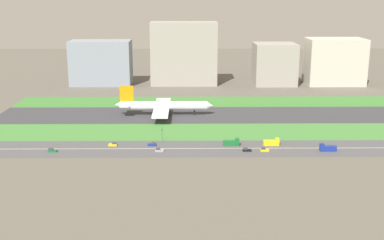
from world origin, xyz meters
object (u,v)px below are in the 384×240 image
at_px(truck_1, 328,148).
at_px(traffic_light, 162,134).
at_px(airliner, 162,106).
at_px(car_0, 264,150).
at_px(car_3, 159,150).
at_px(office_tower, 274,64).
at_px(car_1, 152,144).
at_px(terminal_building, 101,63).
at_px(truck_2, 272,142).
at_px(fuel_tank_west, 187,68).
at_px(car_4, 52,150).
at_px(hangar_building, 184,53).
at_px(cargo_warehouse, 334,61).
at_px(car_5, 246,150).
at_px(truck_0, 232,143).
at_px(car_2, 113,144).

xyz_separation_m(truck_1, traffic_light, (-85.71, 17.99, 2.62)).
xyz_separation_m(airliner, car_0, (55.94, -78.00, -5.31)).
bearing_deg(truck_1, traffic_light, -11.86).
xyz_separation_m(car_3, office_tower, (91.59, 192.00, 17.05)).
xyz_separation_m(car_1, terminal_building, (-56.80, 182.00, 18.35)).
relative_size(truck_2, fuel_tank_west, 0.33).
bearing_deg(office_tower, car_4, -127.28).
relative_size(car_0, traffic_light, 0.61).
distance_m(truck_1, hangar_building, 207.58).
bearing_deg(cargo_warehouse, terminal_building, 180.00).
bearing_deg(cargo_warehouse, fuel_tank_west, 160.97).
xyz_separation_m(car_5, car_0, (9.15, 0.00, 0.00)).
relative_size(truck_0, traffic_light, 1.17).
relative_size(car_1, office_tower, 0.12).
distance_m(car_2, cargo_warehouse, 249.37).
height_order(car_4, office_tower, office_tower).
bearing_deg(car_5, car_4, 0.00).
distance_m(airliner, office_tower, 147.96).
bearing_deg(car_3, airliner, -88.53).
height_order(airliner, car_5, airliner).
relative_size(car_5, cargo_warehouse, 0.09).
xyz_separation_m(car_0, terminal_building, (-114.89, 192.00, 18.35)).
relative_size(car_1, car_0, 1.00).
bearing_deg(fuel_tank_west, car_1, -94.59).
bearing_deg(car_3, hangar_building, -93.51).
relative_size(car_2, traffic_light, 0.61).
height_order(car_5, fuel_tank_west, fuel_tank_west).
bearing_deg(car_1, terminal_building, 107.33).
distance_m(airliner, car_4, 94.23).
distance_m(car_4, car_0, 108.54).
bearing_deg(truck_0, hangar_building, 98.23).
relative_size(car_5, car_0, 1.00).
height_order(truck_2, cargo_warehouse, cargo_warehouse).
bearing_deg(fuel_tank_west, terminal_building, -149.05).
height_order(truck_1, traffic_light, traffic_light).
relative_size(car_2, car_1, 1.00).
bearing_deg(car_3, office_tower, -115.50).
xyz_separation_m(truck_2, truck_0, (-21.29, 0.00, 0.00)).
bearing_deg(truck_2, truck_0, 180.00).
relative_size(car_5, terminal_building, 0.08).
distance_m(office_tower, fuel_tank_west, 90.21).
xyz_separation_m(car_4, office_tower, (146.18, 192.00, 17.05)).
height_order(truck_1, fuel_tank_west, fuel_tank_west).
relative_size(truck_2, traffic_light, 1.17).
bearing_deg(car_0, airliner, -54.35).
xyz_separation_m(car_5, office_tower, (46.79, 192.00, 17.05)).
relative_size(truck_1, terminal_building, 0.16).
bearing_deg(office_tower, airliner, -129.38).
relative_size(traffic_light, terminal_building, 0.14).
xyz_separation_m(truck_2, traffic_light, (-58.68, 7.99, 2.62)).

